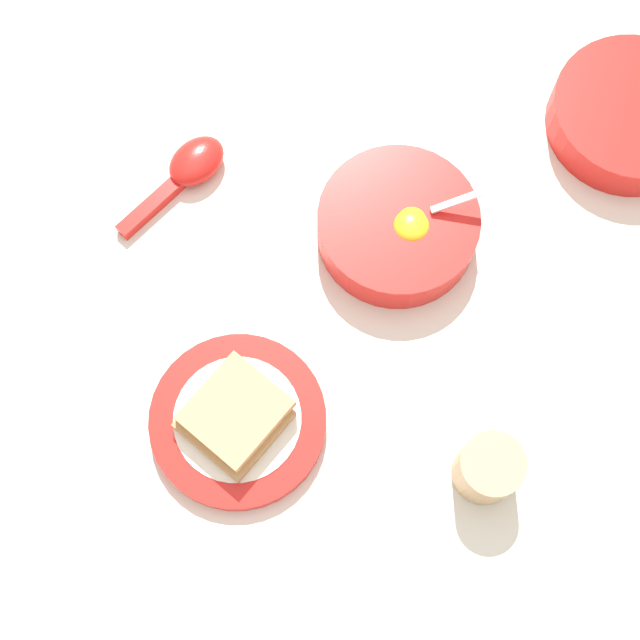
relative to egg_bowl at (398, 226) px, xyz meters
name	(u,v)px	position (x,y,z in m)	size (l,w,h in m)	color
ground_plane	(414,315)	(-0.09, -0.02, -0.02)	(3.00, 3.00, 0.00)	silver
egg_bowl	(398,226)	(0.00, 0.00, 0.00)	(0.16, 0.16, 0.07)	red
toast_plate	(238,421)	(-0.21, 0.14, -0.01)	(0.17, 0.17, 0.02)	red
toast_sandwich	(235,416)	(-0.21, 0.14, 0.01)	(0.12, 0.12, 0.03)	tan
soup_spoon	(189,168)	(0.05, 0.22, -0.01)	(0.13, 0.11, 0.03)	red
congee_bowl	(631,114)	(0.15, -0.24, 0.00)	(0.17, 0.17, 0.04)	red
drinking_cup	(488,468)	(-0.24, -0.10, 0.01)	(0.06, 0.06, 0.06)	tan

